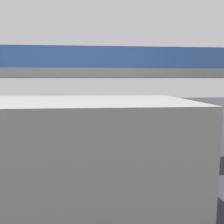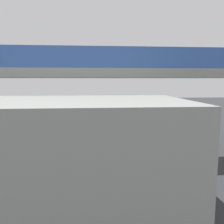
{
  "view_description": "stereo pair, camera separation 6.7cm",
  "coord_description": "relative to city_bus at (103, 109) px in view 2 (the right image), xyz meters",
  "views": [
    {
      "loc": [
        0.4,
        25.21,
        4.89
      ],
      "look_at": [
        -1.81,
        0.75,
        1.6
      ],
      "focal_mm": 38.01,
      "sensor_mm": 36.0,
      "label": 1
    },
    {
      "loc": [
        0.33,
        25.21,
        4.89
      ],
      "look_at": [
        -1.81,
        0.75,
        1.6
      ],
      "focal_mm": 38.01,
      "sensor_mm": 36.0,
      "label": 2
    }
  ],
  "objects": [
    {
      "name": "traffic_sign",
      "position": [
        0.52,
        -3.03,
        0.01
      ],
      "size": [
        0.08,
        0.6,
        2.8
      ],
      "color": "slate",
      "rests_on": "ground"
    },
    {
      "name": "lane_dash_right",
      "position": [
        6.84,
        -3.41,
        -1.88
      ],
      "size": [
        2.0,
        0.2,
        0.01
      ],
      "primitive_type": "cube",
      "color": "silver",
      "rests_on": "ground"
    },
    {
      "name": "lane_dash_centre",
      "position": [
        2.84,
        -3.41,
        -1.88
      ],
      "size": [
        2.0,
        0.2,
        0.01
      ],
      "primitive_type": "cube",
      "color": "silver",
      "rests_on": "ground"
    },
    {
      "name": "ground",
      "position": [
        0.84,
        -0.33,
        -1.88
      ],
      "size": [
        80.0,
        80.0,
        0.0
      ],
      "primitive_type": "plane",
      "color": "#2D3033"
    },
    {
      "name": "pedestrian",
      "position": [
        -7.93,
        4.59,
        -1.0
      ],
      "size": [
        0.38,
        0.38,
        1.79
      ],
      "color": "#2D2D38",
      "rests_on": "ground"
    },
    {
      "name": "pedestrian_overpass",
      "position": [
        0.84,
        11.25,
        2.99
      ],
      "size": [
        26.21,
        2.6,
        6.62
      ],
      "color": "gray",
      "rests_on": "ground"
    },
    {
      "name": "station_building",
      "position": [
        2.24,
        16.42,
        0.22
      ],
      "size": [
        9.0,
        5.04,
        4.2
      ],
      "color": "gray",
      "rests_on": "ground"
    },
    {
      "name": "city_bus",
      "position": [
        0.0,
        0.0,
        0.0
      ],
      "size": [
        11.54,
        2.85,
        3.15
      ],
      "color": "#1E8C38",
      "rests_on": "ground"
    },
    {
      "name": "lane_dash_leftmost",
      "position": [
        -5.16,
        -3.41,
        -1.88
      ],
      "size": [
        2.0,
        0.2,
        0.01
      ],
      "primitive_type": "cube",
      "color": "silver",
      "rests_on": "ground"
    },
    {
      "name": "lane_dash_left",
      "position": [
        -1.16,
        -3.41,
        -1.88
      ],
      "size": [
        2.0,
        0.2,
        0.01
      ],
      "primitive_type": "cube",
      "color": "silver",
      "rests_on": "ground"
    }
  ]
}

